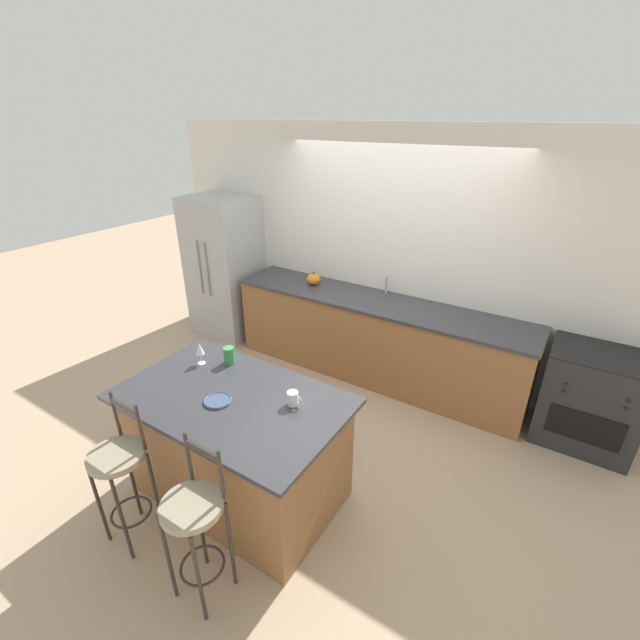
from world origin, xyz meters
The scene contains 14 objects.
ground_plane centered at (0.00, 0.00, 0.00)m, with size 18.00×18.00×0.00m, color tan.
wall_back centered at (0.00, 0.73, 1.35)m, with size 6.00×0.07×2.70m.
back_counter centered at (0.00, 0.39, 0.47)m, with size 3.36×0.72×0.94m.
sink_faucet centered at (0.00, 0.60, 1.08)m, with size 0.02×0.13×0.22m.
kitchen_island centered at (-0.14, -1.75, 0.46)m, with size 1.67×1.03×0.92m.
refrigerator centered at (-2.19, 0.35, 0.92)m, with size 0.83×0.76×1.84m.
oven_range centered at (2.13, 0.41, 0.46)m, with size 0.79×0.62×0.92m.
bar_stool_near centered at (-0.50, -2.46, 0.62)m, with size 0.36×0.36×1.13m.
bar_stool_far centered at (0.22, -2.47, 0.62)m, with size 0.36×0.36×1.13m.
dinner_plate centered at (-0.18, -1.84, 0.93)m, with size 0.20×0.20×0.02m.
wine_glass centered at (-0.66, -1.54, 1.06)m, with size 0.07×0.07×0.19m.
coffee_mug centered at (0.29, -1.58, 0.97)m, with size 0.12×0.08×0.10m.
tumbler_cup centered at (-0.47, -1.40, 0.99)m, with size 0.09×0.09×0.14m.
pumpkin_decoration centered at (-0.84, 0.42, 1.00)m, with size 0.16×0.16×0.15m.
Camera 1 is at (1.76, -3.54, 2.77)m, focal length 24.00 mm.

